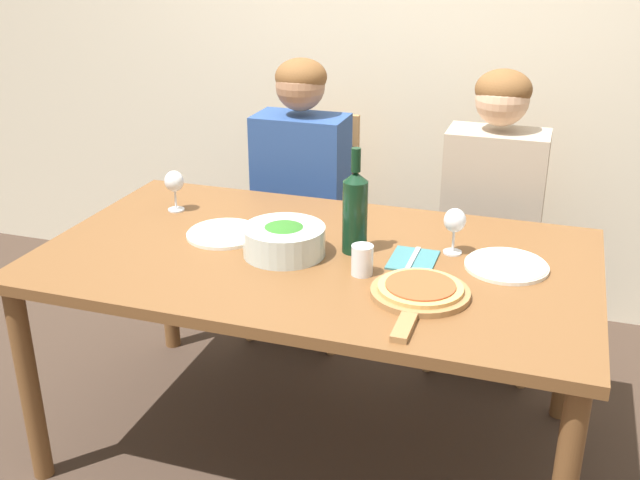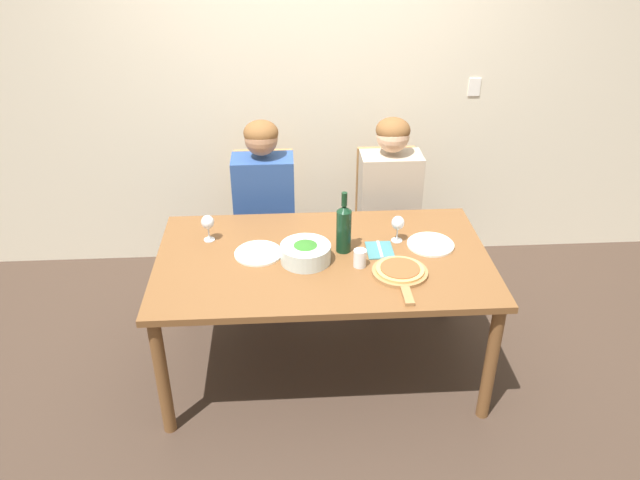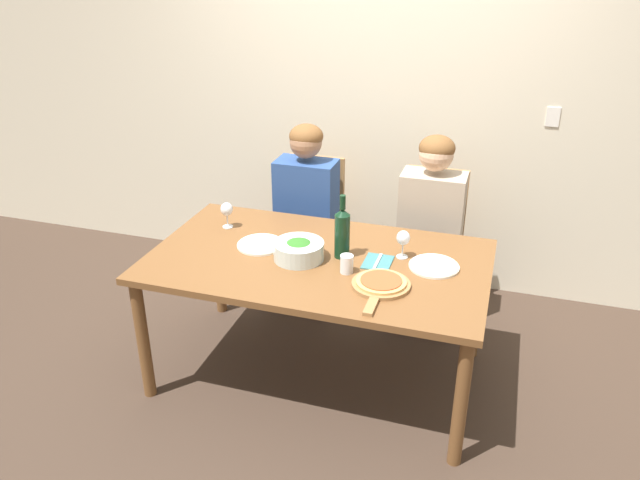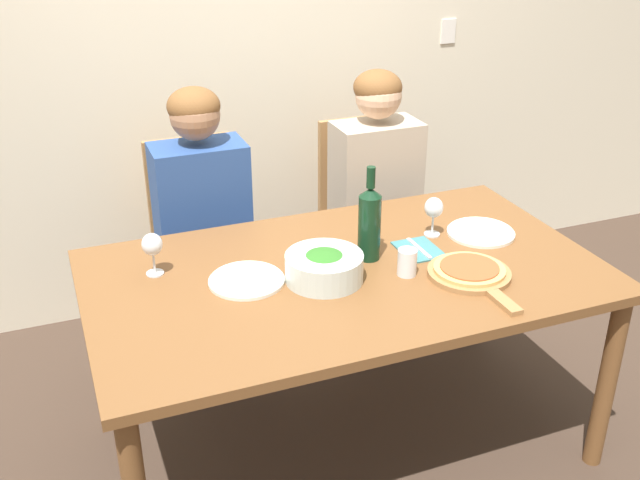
{
  "view_description": "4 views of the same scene",
  "coord_description": "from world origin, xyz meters",
  "px_view_note": "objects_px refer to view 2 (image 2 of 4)",
  "views": [
    {
      "loc": [
        0.7,
        -2.07,
        1.7
      ],
      "look_at": [
        0.02,
        -0.0,
        0.79
      ],
      "focal_mm": 42.0,
      "sensor_mm": 36.0,
      "label": 1
    },
    {
      "loc": [
        -0.19,
        -2.78,
        2.44
      ],
      "look_at": [
        -0.02,
        -0.03,
        0.86
      ],
      "focal_mm": 35.0,
      "sensor_mm": 36.0,
      "label": 2
    },
    {
      "loc": [
        0.87,
        -2.73,
        2.22
      ],
      "look_at": [
        0.02,
        -0.02,
        0.85
      ],
      "focal_mm": 35.0,
      "sensor_mm": 36.0,
      "label": 3
    },
    {
      "loc": [
        -0.9,
        -2.07,
        1.95
      ],
      "look_at": [
        -0.08,
        0.03,
        0.85
      ],
      "focal_mm": 42.0,
      "sensor_mm": 36.0,
      "label": 4
    }
  ],
  "objects_px": {
    "wine_bottle": "(344,227)",
    "fork_on_napkin": "(380,250)",
    "broccoli_bowl": "(306,253)",
    "water_tumbler": "(360,258)",
    "chair_left": "(266,220)",
    "wine_glass_left": "(208,223)",
    "pizza_on_board": "(400,272)",
    "chair_right": "(385,217)",
    "person_woman": "(264,197)",
    "dinner_plate_right": "(431,244)",
    "wine_glass_right": "(398,224)",
    "person_man": "(390,193)",
    "dinner_plate_left": "(258,253)"
  },
  "relations": [
    {
      "from": "wine_bottle",
      "to": "fork_on_napkin",
      "type": "height_order",
      "value": "wine_bottle"
    },
    {
      "from": "broccoli_bowl",
      "to": "water_tumbler",
      "type": "relative_size",
      "value": 2.82
    },
    {
      "from": "chair_left",
      "to": "broccoli_bowl",
      "type": "distance_m",
      "value": 0.97
    },
    {
      "from": "wine_bottle",
      "to": "wine_glass_left",
      "type": "xyz_separation_m",
      "value": [
        -0.72,
        0.16,
        -0.04
      ]
    },
    {
      "from": "chair_left",
      "to": "pizza_on_board",
      "type": "xyz_separation_m",
      "value": [
        0.7,
        -1.06,
        0.25
      ]
    },
    {
      "from": "chair_right",
      "to": "pizza_on_board",
      "type": "bearing_deg",
      "value": -95.39
    },
    {
      "from": "fork_on_napkin",
      "to": "chair_right",
      "type": "bearing_deg",
      "value": 78.43
    },
    {
      "from": "pizza_on_board",
      "to": "person_woman",
      "type": "bearing_deg",
      "value": 126.49
    },
    {
      "from": "broccoli_bowl",
      "to": "dinner_plate_right",
      "type": "bearing_deg",
      "value": 9.51
    },
    {
      "from": "person_woman",
      "to": "fork_on_napkin",
      "type": "xyz_separation_m",
      "value": [
        0.63,
        -0.7,
        0.01
      ]
    },
    {
      "from": "wine_bottle",
      "to": "wine_glass_right",
      "type": "height_order",
      "value": "wine_bottle"
    },
    {
      "from": "wine_glass_left",
      "to": "fork_on_napkin",
      "type": "xyz_separation_m",
      "value": [
        0.92,
        -0.17,
        -0.1
      ]
    },
    {
      "from": "chair_left",
      "to": "water_tumbler",
      "type": "distance_m",
      "value": 1.12
    },
    {
      "from": "wine_glass_left",
      "to": "person_man",
      "type": "bearing_deg",
      "value": 26.25
    },
    {
      "from": "wine_bottle",
      "to": "broccoli_bowl",
      "type": "xyz_separation_m",
      "value": [
        -0.2,
        -0.09,
        -0.09
      ]
    },
    {
      "from": "chair_left",
      "to": "person_man",
      "type": "distance_m",
      "value": 0.84
    },
    {
      "from": "pizza_on_board",
      "to": "wine_glass_left",
      "type": "bearing_deg",
      "value": 157.59
    },
    {
      "from": "person_man",
      "to": "dinner_plate_left",
      "type": "distance_m",
      "value": 1.08
    },
    {
      "from": "person_man",
      "to": "fork_on_napkin",
      "type": "height_order",
      "value": "person_man"
    },
    {
      "from": "dinner_plate_left",
      "to": "wine_glass_left",
      "type": "distance_m",
      "value": 0.33
    },
    {
      "from": "person_man",
      "to": "wine_bottle",
      "type": "relative_size",
      "value": 3.56
    },
    {
      "from": "dinner_plate_right",
      "to": "wine_glass_left",
      "type": "distance_m",
      "value": 1.21
    },
    {
      "from": "dinner_plate_right",
      "to": "wine_glass_left",
      "type": "relative_size",
      "value": 1.68
    },
    {
      "from": "dinner_plate_right",
      "to": "fork_on_napkin",
      "type": "height_order",
      "value": "dinner_plate_right"
    },
    {
      "from": "person_man",
      "to": "water_tumbler",
      "type": "relative_size",
      "value": 13.14
    },
    {
      "from": "broccoli_bowl",
      "to": "dinner_plate_right",
      "type": "relative_size",
      "value": 1.03
    },
    {
      "from": "dinner_plate_left",
      "to": "water_tumbler",
      "type": "height_order",
      "value": "water_tumbler"
    },
    {
      "from": "pizza_on_board",
      "to": "wine_glass_right",
      "type": "height_order",
      "value": "wine_glass_right"
    },
    {
      "from": "person_man",
      "to": "dinner_plate_left",
      "type": "height_order",
      "value": "person_man"
    },
    {
      "from": "wine_glass_right",
      "to": "person_man",
      "type": "bearing_deg",
      "value": 84.33
    },
    {
      "from": "dinner_plate_right",
      "to": "pizza_on_board",
      "type": "relative_size",
      "value": 0.6
    },
    {
      "from": "wine_bottle",
      "to": "pizza_on_board",
      "type": "bearing_deg",
      "value": -43.75
    },
    {
      "from": "chair_left",
      "to": "person_man",
      "type": "bearing_deg",
      "value": -8.23
    },
    {
      "from": "wine_bottle",
      "to": "wine_glass_left",
      "type": "bearing_deg",
      "value": 167.87
    },
    {
      "from": "broccoli_bowl",
      "to": "wine_glass_left",
      "type": "distance_m",
      "value": 0.58
    },
    {
      "from": "dinner_plate_right",
      "to": "wine_glass_left",
      "type": "xyz_separation_m",
      "value": [
        -1.2,
        0.13,
        0.1
      ]
    },
    {
      "from": "person_man",
      "to": "dinner_plate_right",
      "type": "relative_size",
      "value": 4.8
    },
    {
      "from": "chair_right",
      "to": "person_man",
      "type": "distance_m",
      "value": 0.25
    },
    {
      "from": "dinner_plate_right",
      "to": "water_tumbler",
      "type": "height_order",
      "value": "water_tumbler"
    },
    {
      "from": "person_woman",
      "to": "fork_on_napkin",
      "type": "distance_m",
      "value": 0.94
    },
    {
      "from": "wine_bottle",
      "to": "fork_on_napkin",
      "type": "xyz_separation_m",
      "value": [
        0.19,
        -0.01,
        -0.14
      ]
    },
    {
      "from": "broccoli_bowl",
      "to": "pizza_on_board",
      "type": "distance_m",
      "value": 0.49
    },
    {
      "from": "wine_bottle",
      "to": "wine_glass_left",
      "type": "distance_m",
      "value": 0.74
    },
    {
      "from": "chair_left",
      "to": "wine_bottle",
      "type": "height_order",
      "value": "wine_bottle"
    },
    {
      "from": "person_woman",
      "to": "fork_on_napkin",
      "type": "bearing_deg",
      "value": -48.21
    },
    {
      "from": "dinner_plate_right",
      "to": "person_woman",
      "type": "bearing_deg",
      "value": 143.72
    },
    {
      "from": "wine_glass_left",
      "to": "water_tumbler",
      "type": "xyz_separation_m",
      "value": [
        0.79,
        -0.31,
        -0.06
      ]
    },
    {
      "from": "broccoli_bowl",
      "to": "wine_glass_right",
      "type": "relative_size",
      "value": 1.73
    },
    {
      "from": "chair_left",
      "to": "pizza_on_board",
      "type": "height_order",
      "value": "chair_left"
    },
    {
      "from": "water_tumbler",
      "to": "fork_on_napkin",
      "type": "bearing_deg",
      "value": 49.22
    }
  ]
}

